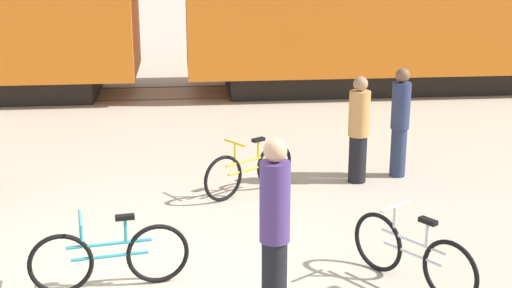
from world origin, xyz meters
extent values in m
plane|color=#B2A893|center=(0.00, 0.00, 0.00)|extent=(80.00, 80.00, 0.00)
cube|color=black|center=(6.58, 9.82, 0.28)|extent=(10.06, 2.22, 0.55)
cube|color=#4C4238|center=(0.00, 9.10, 0.01)|extent=(63.44, 0.07, 0.01)
cube|color=#4C4238|center=(0.00, 10.54, 0.01)|extent=(63.44, 0.07, 0.01)
torus|color=black|center=(2.57, 0.01, 0.34)|extent=(0.42, 0.59, 0.68)
torus|color=black|center=(3.10, -0.79, 0.34)|extent=(0.42, 0.59, 0.68)
cylinder|color=silver|center=(2.83, -0.39, 0.51)|extent=(0.50, 0.72, 0.04)
cylinder|color=silver|center=(2.83, -0.39, 0.37)|extent=(0.45, 0.66, 0.04)
cylinder|color=silver|center=(2.93, -0.53, 0.65)|extent=(0.04, 0.04, 0.28)
cube|color=black|center=(2.93, -0.53, 0.79)|extent=(0.18, 0.21, 0.05)
cylinder|color=silver|center=(2.69, -0.17, 0.67)|extent=(0.04, 0.04, 0.31)
cylinder|color=silver|center=(2.69, -0.17, 0.83)|extent=(0.40, 0.28, 0.03)
torus|color=black|center=(0.99, 2.38, 0.33)|extent=(0.58, 0.42, 0.67)
torus|color=black|center=(1.79, 2.93, 0.33)|extent=(0.58, 0.42, 0.67)
cylinder|color=gold|center=(1.39, 2.66, 0.50)|extent=(0.72, 0.51, 0.04)
cylinder|color=gold|center=(1.39, 2.66, 0.36)|extent=(0.66, 0.47, 0.04)
cylinder|color=gold|center=(1.53, 2.75, 0.64)|extent=(0.04, 0.04, 0.28)
cube|color=black|center=(1.53, 2.75, 0.78)|extent=(0.21, 0.18, 0.05)
cylinder|color=gold|center=(1.17, 2.50, 0.66)|extent=(0.04, 0.04, 0.31)
cylinder|color=gold|center=(1.17, 2.50, 0.81)|extent=(0.29, 0.40, 0.03)
torus|color=black|center=(-0.85, -0.19, 0.34)|extent=(0.67, 0.15, 0.67)
torus|color=black|center=(0.15, -0.04, 0.34)|extent=(0.67, 0.15, 0.67)
cylinder|color=teal|center=(-0.35, -0.12, 0.51)|extent=(0.88, 0.17, 0.04)
cylinder|color=teal|center=(-0.35, -0.12, 0.37)|extent=(0.80, 0.16, 0.04)
cylinder|color=teal|center=(-0.18, -0.09, 0.65)|extent=(0.04, 0.04, 0.28)
cube|color=black|center=(-0.18, -0.09, 0.79)|extent=(0.21, 0.11, 0.05)
cylinder|color=teal|center=(-0.62, -0.16, 0.66)|extent=(0.04, 0.04, 0.31)
cylinder|color=teal|center=(-0.62, -0.16, 0.82)|extent=(0.10, 0.46, 0.03)
cylinder|color=#283351|center=(3.77, 3.21, 0.38)|extent=(0.24, 0.24, 0.77)
cylinder|color=navy|center=(3.77, 3.21, 1.13)|extent=(0.29, 0.29, 0.72)
sphere|color=brown|center=(3.77, 3.21, 1.60)|extent=(0.22, 0.22, 0.22)
cylinder|color=black|center=(3.07, 3.00, 0.36)|extent=(0.27, 0.27, 0.73)
cylinder|color=tan|center=(3.07, 3.00, 1.07)|extent=(0.32, 0.32, 0.69)
sphere|color=#A37556|center=(3.07, 3.00, 1.52)|extent=(0.22, 0.22, 0.22)
cylinder|color=black|center=(1.28, -0.98, 0.43)|extent=(0.24, 0.24, 0.85)
cylinder|color=#473370|center=(1.28, -0.98, 1.24)|extent=(0.29, 0.29, 0.78)
sphere|color=tan|center=(1.28, -0.98, 1.74)|extent=(0.22, 0.22, 0.22)
camera|label=1|loc=(0.47, -7.10, 3.58)|focal=50.00mm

